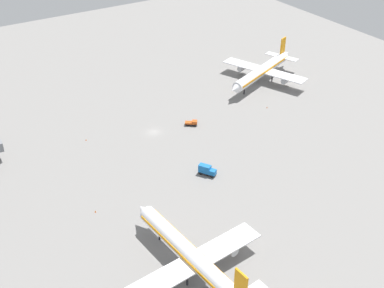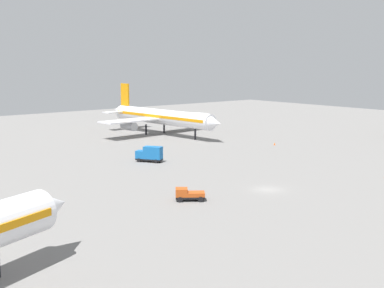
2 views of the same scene
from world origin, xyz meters
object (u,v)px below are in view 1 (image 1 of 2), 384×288
object	(u,v)px
safety_cone_near_gate	(95,211)
safety_cone_far_side	(267,107)
pushback_tractor	(192,123)
airplane_at_gate	(262,70)
airplane_taxiing	(192,257)
safety_cone_mid_apron	(86,140)
catering_truck	(207,170)

from	to	relation	value
safety_cone_near_gate	safety_cone_far_side	xyz separation A→B (m)	(-21.97, 81.40, 0.00)
pushback_tractor	airplane_at_gate	bearing A→B (deg)	55.36
airplane_taxiing	safety_cone_far_side	distance (m)	89.78
safety_cone_mid_apron	safety_cone_far_side	xyz separation A→B (m)	(15.53, 68.83, 0.00)
safety_cone_near_gate	pushback_tractor	bearing A→B (deg)	118.21
pushback_tractor	catering_truck	xyz separation A→B (m)	(28.44, -12.59, 0.73)
airplane_at_gate	airplane_taxiing	xyz separation A→B (m)	(75.26, -83.64, -0.11)
airplane_at_gate	safety_cone_far_side	distance (m)	24.25
safety_cone_near_gate	safety_cone_mid_apron	size ratio (longest dim) A/B	1.00
airplane_taxiing	safety_cone_near_gate	size ratio (longest dim) A/B	77.87
airplane_at_gate	safety_cone_near_gate	size ratio (longest dim) A/B	76.28
catering_truck	safety_cone_near_gate	size ratio (longest dim) A/B	9.60
safety_cone_near_gate	safety_cone_mid_apron	xyz separation A→B (m)	(-37.50, 12.57, 0.00)
airplane_at_gate	safety_cone_far_side	bearing A→B (deg)	34.62
safety_cone_mid_apron	airplane_at_gate	bearing A→B (deg)	92.84
airplane_taxiing	catering_truck	world-z (taller)	airplane_taxiing
airplane_taxiing	pushback_tractor	world-z (taller)	airplane_taxiing
airplane_at_gate	catering_truck	xyz separation A→B (m)	(43.48, -57.86, -3.58)
airplane_at_gate	pushback_tractor	bearing A→B (deg)	-2.74
safety_cone_mid_apron	safety_cone_far_side	distance (m)	70.56
safety_cone_mid_apron	safety_cone_far_side	size ratio (longest dim) A/B	1.00
pushback_tractor	safety_cone_far_side	distance (m)	32.25
airplane_taxiing	safety_cone_near_gate	bearing A→B (deg)	13.64
safety_cone_far_side	airplane_at_gate	bearing A→B (deg)	145.74
safety_cone_far_side	catering_truck	bearing A→B (deg)	-61.80
airplane_at_gate	catering_truck	bearing A→B (deg)	15.80
airplane_at_gate	safety_cone_mid_apron	bearing A→B (deg)	-18.28
airplane_taxiing	catering_truck	distance (m)	41.07
airplane_taxiing	safety_cone_far_side	bearing A→B (deg)	-56.26
safety_cone_far_side	airplane_taxiing	bearing A→B (deg)	-51.63
catering_truck	safety_cone_mid_apron	distance (m)	46.32
airplane_taxiing	safety_cone_near_gate	world-z (taller)	airplane_taxiing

